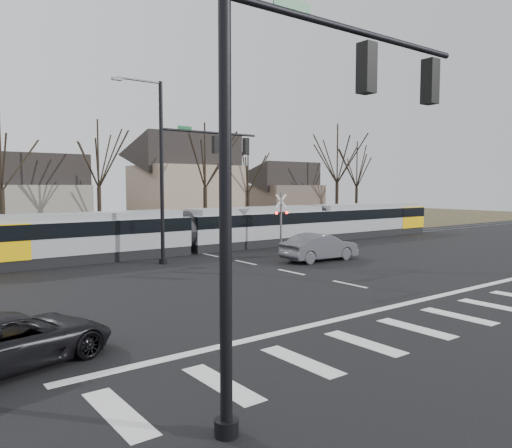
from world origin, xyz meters
TOP-DOWN VIEW (x-y plane):
  - ground at (0.00, 0.00)m, footprint 140.00×140.00m
  - grass_verge at (0.00, 32.00)m, footprint 140.00×28.00m
  - crosswalk at (0.00, -4.00)m, footprint 27.00×2.60m
  - stop_line at (0.00, -1.80)m, footprint 28.00×0.35m
  - lane_dashes at (0.00, 16.00)m, footprint 0.18×30.00m
  - rail_pair at (0.00, 15.80)m, footprint 90.00×1.52m
  - tram at (5.25, 16.00)m, footprint 37.65×2.80m
  - sedan at (3.98, 7.99)m, footprint 1.90×4.96m
  - suv at (-14.25, -0.02)m, footprint 4.73×5.99m
  - signal_pole_near_left at (-10.41, -6.00)m, footprint 9.28×0.44m
  - signal_pole_far at (-2.41, 12.50)m, footprint 9.28×0.44m
  - rail_crossing_signal at (5.00, 12.79)m, footprint 1.08×0.36m
  - tree_row at (2.00, 26.00)m, footprint 59.20×7.20m
  - house_b at (-5.00, 36.00)m, footprint 8.64×7.56m
  - house_c at (9.00, 33.00)m, footprint 10.80×8.64m
  - house_d at (24.00, 35.00)m, footprint 8.64×7.56m

SIDE VIEW (x-z plane):
  - ground at x=0.00m, z-range 0.00..0.00m
  - grass_verge at x=0.00m, z-range 0.00..0.01m
  - crosswalk at x=0.00m, z-range 0.00..0.01m
  - stop_line at x=0.00m, z-range 0.00..0.01m
  - lane_dashes at x=0.00m, z-range 0.00..0.01m
  - rail_pair at x=0.00m, z-range 0.00..0.06m
  - suv at x=-14.25m, z-range 0.00..1.34m
  - sedan at x=3.98m, z-range 0.00..1.61m
  - tram at x=5.25m, z-range 0.13..2.98m
  - rail_crossing_signal at x=5.00m, z-range -0.11..3.89m
  - house_b at x=-5.00m, z-range 0.14..7.79m
  - house_d at x=24.00m, z-range 0.14..7.79m
  - tree_row at x=2.00m, z-range 0.00..10.00m
  - house_c at x=9.00m, z-range 0.18..10.28m
  - signal_pole_near_left at x=-10.41m, z-range 0.60..10.80m
  - signal_pole_far at x=-2.41m, z-range 0.60..10.80m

